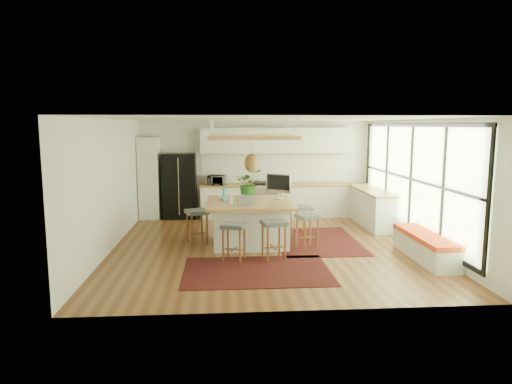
{
  "coord_description": "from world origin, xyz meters",
  "views": [
    {
      "loc": [
        -0.93,
        -9.53,
        2.57
      ],
      "look_at": [
        -0.2,
        0.5,
        1.1
      ],
      "focal_mm": 32.13,
      "sensor_mm": 36.0,
      "label": 1
    }
  ],
  "objects": [
    {
      "name": "island_plant",
      "position": [
        -0.34,
        0.77,
        1.19
      ],
      "size": [
        0.66,
        0.72,
        0.52
      ],
      "primitive_type": "imported",
      "rotation": [
        0.0,
        0.0,
        0.09
      ],
      "color": "#1E4C19",
      "rests_on": "island"
    },
    {
      "name": "floor",
      "position": [
        0.0,
        0.0,
        0.0
      ],
      "size": [
        7.0,
        7.0,
        0.0
      ],
      "primitive_type": "plane",
      "color": "#583019",
      "rests_on": "ground"
    },
    {
      "name": "wall_left",
      "position": [
        -3.25,
        0.0,
        1.35
      ],
      "size": [
        0.0,
        7.0,
        7.0
      ],
      "primitive_type": "plane",
      "rotation": [
        1.57,
        0.0,
        1.57
      ],
      "color": "silver",
      "rests_on": "ground"
    },
    {
      "name": "stool_near_right",
      "position": [
        0.03,
        -1.0,
        0.35
      ],
      "size": [
        0.53,
        0.53,
        0.76
      ],
      "primitive_type": null,
      "rotation": [
        0.0,
        0.0,
        0.2
      ],
      "color": "#464A4D",
      "rests_on": "floor"
    },
    {
      "name": "range",
      "position": [
        0.3,
        3.18,
        0.5
      ],
      "size": [
        0.76,
        0.62,
        1.0
      ],
      "primitive_type": null,
      "color": "#A5A5AA",
      "rests_on": "floor"
    },
    {
      "name": "microwave",
      "position": [
        -1.1,
        3.16,
        1.09
      ],
      "size": [
        0.53,
        0.36,
        0.33
      ],
      "primitive_type": "imported",
      "rotation": [
        0.0,
        0.0,
        -0.2
      ],
      "color": "#A5A5AA",
      "rests_on": "back_counter_top"
    },
    {
      "name": "window_bench",
      "position": [
        2.95,
        -1.2,
        0.25
      ],
      "size": [
        0.52,
        2.0,
        0.5
      ],
      "primitive_type": null,
      "color": "silver",
      "rests_on": "floor"
    },
    {
      "name": "stool_near_left",
      "position": [
        -0.73,
        -1.04,
        0.35
      ],
      "size": [
        0.54,
        0.54,
        0.73
      ],
      "primitive_type": null,
      "rotation": [
        0.0,
        0.0,
        -0.29
      ],
      "color": "#464A4D",
      "rests_on": "floor"
    },
    {
      "name": "back_counter_base",
      "position": [
        0.55,
        3.18,
        0.44
      ],
      "size": [
        4.2,
        0.6,
        0.88
      ],
      "primitive_type": "cube",
      "color": "silver",
      "rests_on": "floor"
    },
    {
      "name": "rug_right",
      "position": [
        1.14,
        0.32,
        0.01
      ],
      "size": [
        1.8,
        2.6,
        0.01
      ],
      "primitive_type": "cube",
      "color": "black",
      "rests_on": "floor"
    },
    {
      "name": "wall_right",
      "position": [
        3.25,
        0.0,
        1.35
      ],
      "size": [
        0.0,
        7.0,
        7.0
      ],
      "primitive_type": "plane",
      "rotation": [
        1.57,
        0.0,
        -1.57
      ],
      "color": "silver",
      "rests_on": "ground"
    },
    {
      "name": "fridge",
      "position": [
        -2.13,
        3.21,
        0.93
      ],
      "size": [
        0.91,
        0.71,
        1.81
      ],
      "primitive_type": null,
      "rotation": [
        0.0,
        0.0,
        -0.01
      ],
      "color": "black",
      "rests_on": "floor"
    },
    {
      "name": "ceiling",
      "position": [
        0.0,
        0.0,
        2.7
      ],
      "size": [
        7.0,
        7.0,
        0.0
      ],
      "primitive_type": "plane",
      "rotation": [
        3.14,
        0.0,
        0.0
      ],
      "color": "white",
      "rests_on": "ground"
    },
    {
      "name": "island_bowl",
      "position": [
        -0.91,
        0.54,
        0.96
      ],
      "size": [
        0.23,
        0.23,
        0.05
      ],
      "primitive_type": "imported",
      "rotation": [
        0.0,
        0.0,
        0.1
      ],
      "color": "white",
      "rests_on": "island"
    },
    {
      "name": "upper_cabinets",
      "position": [
        0.55,
        3.32,
        2.15
      ],
      "size": [
        4.2,
        0.34,
        0.7
      ],
      "primitive_type": "cube",
      "color": "silver",
      "rests_on": "wall_back"
    },
    {
      "name": "right_counter_base",
      "position": [
        2.93,
        2.0,
        0.44
      ],
      "size": [
        0.6,
        2.5,
        0.88
      ],
      "primitive_type": "cube",
      "color": "silver",
      "rests_on": "floor"
    },
    {
      "name": "wall_back",
      "position": [
        0.0,
        3.5,
        1.35
      ],
      "size": [
        6.5,
        0.0,
        6.5
      ],
      "primitive_type": "plane",
      "rotation": [
        1.57,
        0.0,
        0.0
      ],
      "color": "silver",
      "rests_on": "ground"
    },
    {
      "name": "stool_left_side",
      "position": [
        -1.5,
        0.31,
        0.35
      ],
      "size": [
        0.57,
        0.57,
        0.75
      ],
      "primitive_type": null,
      "rotation": [
        0.0,
        0.0,
        -1.2
      ],
      "color": "#464A4D",
      "rests_on": "floor"
    },
    {
      "name": "island_bottle_0",
      "position": [
        -0.9,
        0.35,
        1.03
      ],
      "size": [
        0.07,
        0.07,
        0.19
      ],
      "primitive_type": "cylinder",
      "color": "#34C4D3",
      "rests_on": "island"
    },
    {
      "name": "island",
      "position": [
        -0.35,
        0.25,
        0.47
      ],
      "size": [
        1.85,
        1.85,
        0.93
      ],
      "primitive_type": null,
      "color": "#9D6737",
      "rests_on": "floor"
    },
    {
      "name": "laptop",
      "position": [
        -0.47,
        -0.28,
        1.05
      ],
      "size": [
        0.39,
        0.41,
        0.23
      ],
      "primitive_type": null,
      "rotation": [
        0.0,
        0.0,
        -0.3
      ],
      "color": "#A5A5AA",
      "rests_on": "island"
    },
    {
      "name": "wall_front",
      "position": [
        0.0,
        -3.5,
        1.35
      ],
      "size": [
        6.5,
        0.0,
        6.5
      ],
      "primitive_type": "plane",
      "rotation": [
        -1.57,
        0.0,
        0.0
      ],
      "color": "silver",
      "rests_on": "ground"
    },
    {
      "name": "island_bottle_1",
      "position": [
        -0.75,
        0.1,
        1.03
      ],
      "size": [
        0.07,
        0.07,
        0.19
      ],
      "primitive_type": "cylinder",
      "color": "white",
      "rests_on": "island"
    },
    {
      "name": "right_counter_top",
      "position": [
        2.93,
        2.0,
        0.9
      ],
      "size": [
        0.64,
        2.54,
        0.05
      ],
      "primitive_type": "cube",
      "color": "#9D6737",
      "rests_on": "right_counter_base"
    },
    {
      "name": "pantry",
      "position": [
        -2.95,
        3.18,
        1.12
      ],
      "size": [
        0.55,
        0.6,
        2.25
      ],
      "primitive_type": "cube",
      "color": "silver",
      "rests_on": "floor"
    },
    {
      "name": "backsplash",
      "position": [
        0.55,
        3.48,
        1.35
      ],
      "size": [
        4.2,
        0.02,
        0.8
      ],
      "primitive_type": "cube",
      "color": "white",
      "rests_on": "wall_back"
    },
    {
      "name": "stool_right_back",
      "position": [
        0.83,
        0.61,
        0.35
      ],
      "size": [
        0.54,
        0.54,
        0.74
      ],
      "primitive_type": null,
      "rotation": [
        0.0,
        0.0,
        1.84
      ],
      "color": "#464A4D",
      "rests_on": "floor"
    },
    {
      "name": "rug_near",
      "position": [
        -0.35,
        -1.72,
        0.01
      ],
      "size": [
        2.6,
        1.8,
        0.01
      ],
      "primitive_type": "cube",
      "color": "black",
      "rests_on": "floor"
    },
    {
      "name": "back_counter_top",
      "position": [
        0.55,
        3.18,
        0.9
      ],
      "size": [
        4.24,
        0.64,
        0.05
      ],
      "primitive_type": "cube",
      "color": "#9D6737",
      "rests_on": "back_counter_base"
    },
    {
      "name": "monitor",
      "position": [
        0.31,
        0.54,
        1.19
      ],
      "size": [
        0.64,
        0.54,
        0.58
      ],
      "primitive_type": null,
      "rotation": [
        0.0,
        0.0,
        -0.61
      ],
      "color": "#A5A5AA",
      "rests_on": "island"
    },
    {
      "name": "window_wall",
      "position": [
        3.22,
        0.0,
        1.4
      ],
      "size": [
        0.1,
        6.2,
        2.6
      ],
      "primitive_type": null,
      "color": "black",
      "rests_on": "wall_right"
    },
    {
      "name": "ceiling_panel",
      "position": [
        -0.3,
        0.4,
        2.05
      ],
      "size": [
        1.86,
        1.86,
        0.8
      ],
      "primitive_type": null,
      "color": "#9D6737",
      "rests_on": "ceiling"
    },
    {
      "name": "stool_right_front",
      "position": [
        0.84,
        -0.21,
        0.35
      ],
      "size": [
        0.54,
        0.54,
        0.71
      ],
      "primitive_type": null,
      "rotation": [
        0.0,
        0.0,
        1.91
      ],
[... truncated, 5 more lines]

